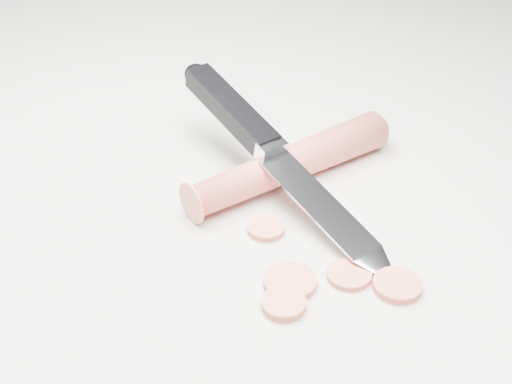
# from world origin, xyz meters

# --- Properties ---
(ground) EXTENTS (2.40, 2.40, 0.00)m
(ground) POSITION_xyz_m (0.00, 0.00, 0.00)
(ground) COLOR silver
(ground) RESTS_ON ground
(carrot) EXTENTS (0.16, 0.18, 0.03)m
(carrot) POSITION_xyz_m (-0.01, 0.07, 0.02)
(carrot) COLOR #DB5045
(carrot) RESTS_ON ground
(carrot_slice_0) EXTENTS (0.03, 0.03, 0.01)m
(carrot_slice_0) POSITION_xyz_m (-0.02, -0.01, 0.00)
(carrot_slice_0) COLOR #F26C56
(carrot_slice_0) RESTS_ON ground
(carrot_slice_1) EXTENTS (0.04, 0.04, 0.01)m
(carrot_slice_1) POSITION_xyz_m (0.09, -0.05, 0.00)
(carrot_slice_1) COLOR #F26C56
(carrot_slice_1) RESTS_ON ground
(carrot_slice_2) EXTENTS (0.03, 0.03, 0.01)m
(carrot_slice_2) POSITION_xyz_m (0.05, -0.05, 0.00)
(carrot_slice_2) COLOR #F26C56
(carrot_slice_2) RESTS_ON ground
(carrot_slice_3) EXTENTS (0.03, 0.03, 0.01)m
(carrot_slice_3) POSITION_xyz_m (0.01, -0.09, 0.00)
(carrot_slice_3) COLOR #F26C56
(carrot_slice_3) RESTS_ON ground
(carrot_slice_4) EXTENTS (0.04, 0.04, 0.01)m
(carrot_slice_4) POSITION_xyz_m (0.01, -0.07, 0.00)
(carrot_slice_4) COLOR #F26C56
(carrot_slice_4) RESTS_ON ground
(kitchen_knife) EXTENTS (0.24, 0.22, 0.07)m
(kitchen_knife) POSITION_xyz_m (-0.02, 0.05, 0.04)
(kitchen_knife) COLOR silver
(kitchen_knife) RESTS_ON ground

